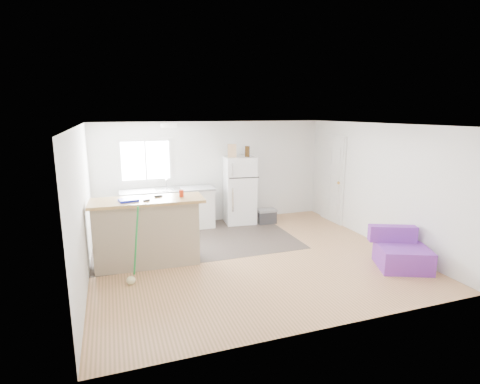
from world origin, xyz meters
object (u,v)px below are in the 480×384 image
purple_seat (401,253)px  red_cup (181,193)px  kitchen_cabinets (169,209)px  blue_tray (128,200)px  bottle_left (248,151)px  cooler (266,216)px  mop (132,269)px  refrigerator (240,190)px  cleaner_jug (179,257)px  cardboard_box (232,151)px  bottle_right (246,151)px  peninsula (147,232)px

purple_seat → red_cup: 3.92m
kitchen_cabinets → red_cup: 2.04m
blue_tray → bottle_left: bearing=33.4°
cooler → bottle_left: 1.60m
mop → blue_tray: bearing=66.8°
kitchen_cabinets → refrigerator: 1.72m
cleaner_jug → refrigerator: bearing=42.8°
purple_seat → blue_tray: size_ratio=3.48×
purple_seat → bottle_left: (-1.55, 3.35, 1.47)m
cardboard_box → bottle_left: 0.38m
kitchen_cabinets → blue_tray: (-0.93, -1.96, 0.71)m
cleaner_jug → bottle_right: size_ratio=1.12×
cardboard_box → cooler: bearing=-17.6°
refrigerator → purple_seat: refrigerator is taller
cooler → mop: (-3.23, -2.28, 0.06)m
kitchen_cabinets → blue_tray: kitchen_cabinets is taller
bottle_left → cleaner_jug: bearing=-135.7°
bottle_right → kitchen_cabinets: bearing=177.8°
cardboard_box → refrigerator: bearing=9.9°
mop → red_cup: bearing=16.1°
blue_tray → kitchen_cabinets: bearing=64.6°
blue_tray → bottle_right: bottle_right is taller
cooler → red_cup: (-2.31, -1.59, 1.05)m
refrigerator → purple_seat: size_ratio=1.52×
peninsula → mop: mop is taller
cooler → mop: bearing=-144.8°
refrigerator → purple_seat: (1.73, -3.43, -0.55)m
purple_seat → red_cup: red_cup is taller
peninsula → cooler: peninsula is taller
peninsula → red_cup: red_cup is taller
peninsula → red_cup: (0.62, -0.00, 0.63)m
refrigerator → red_cup: 2.58m
kitchen_cabinets → cardboard_box: size_ratio=6.97×
kitchen_cabinets → cardboard_box: 1.96m
cooler → cleaner_jug: size_ratio=1.61×
refrigerator → bottle_right: size_ratio=6.36×
peninsula → red_cup: 0.89m
purple_seat → red_cup: size_ratio=8.70×
kitchen_cabinets → bottle_left: bottle_left is taller
refrigerator → blue_tray: 3.28m
refrigerator → blue_tray: refrigerator is taller
bottle_right → mop: bearing=-138.1°
kitchen_cabinets → cardboard_box: bearing=-1.1°
cleaner_jug → cooler: bearing=30.9°
cooler → mop: mop is taller
kitchen_cabinets → mop: (-0.96, -2.59, -0.24)m
kitchen_cabinets → peninsula: bearing=-107.8°
cardboard_box → bottle_left: (0.38, -0.05, -0.02)m
peninsula → bottle_right: size_ratio=7.70×
peninsula → refrigerator: 3.01m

